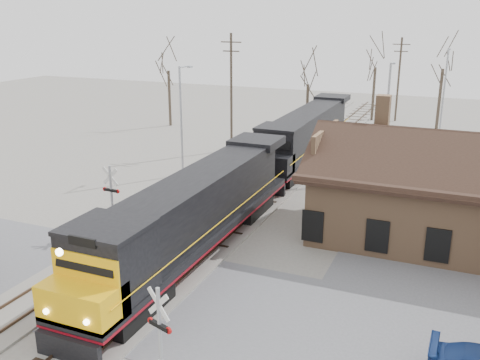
# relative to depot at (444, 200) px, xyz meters

# --- Properties ---
(ground) EXTENTS (140.00, 140.00, 0.00)m
(ground) POSITION_rel_depot_xyz_m (-11.99, -12.00, -2.41)
(ground) COLOR gray
(ground) RESTS_ON ground
(road) EXTENTS (60.00, 9.00, 0.03)m
(road) POSITION_rel_depot_xyz_m (-11.99, -12.00, -2.39)
(road) COLOR #5B5B60
(road) RESTS_ON ground
(track_main) EXTENTS (3.40, 90.00, 0.24)m
(track_main) POSITION_rel_depot_xyz_m (-11.99, 3.00, -2.34)
(track_main) COLOR gray
(track_main) RESTS_ON ground
(track_siding) EXTENTS (3.40, 90.00, 0.24)m
(track_siding) POSITION_rel_depot_xyz_m (-16.49, 3.00, -2.34)
(track_siding) COLOR gray
(track_siding) RESTS_ON ground
(depot) EXTENTS (15.20, 9.31, 7.90)m
(depot) POSITION_rel_depot_xyz_m (0.00, 0.00, 0.00)
(depot) COLOR #976F4E
(depot) RESTS_ON ground
(locomotive_lead) EXTENTS (3.09, 20.67, 4.59)m
(locomotive_lead) POSITION_rel_depot_xyz_m (-11.99, -7.87, 0.00)
(locomotive_lead) COLOR black
(locomotive_lead) RESTS_ON ground
(locomotive_trailing) EXTENTS (3.09, 20.67, 4.35)m
(locomotive_trailing) POSITION_rel_depot_xyz_m (-11.99, 13.08, 0.00)
(locomotive_trailing) COLOR black
(locomotive_trailing) RESTS_ON ground
(crossbuck_near) EXTENTS (1.11, 0.42, 3.99)m
(crossbuck_near) POSITION_rel_depot_xyz_m (-8.00, -17.51, -0.53)
(crossbuck_near) COLOR #A5A8AD
(crossbuck_near) RESTS_ON ground
(crossbuck_far) EXTENTS (1.19, 0.31, 4.18)m
(crossbuck_far) POSITION_rel_depot_xyz_m (-17.81, -6.67, -0.45)
(crossbuck_far) COLOR #A5A8AD
(crossbuck_far) RESTS_ON ground
(streetlight_a) EXTENTS (0.25, 2.04, 8.65)m
(streetlight_a) POSITION_rel_depot_xyz_m (-19.92, 5.68, 2.45)
(streetlight_a) COLOR #A5A8AD
(streetlight_a) RESTS_ON ground
(streetlight_b) EXTENTS (0.25, 2.04, 8.89)m
(streetlight_b) POSITION_rel_depot_xyz_m (-5.16, 12.30, 2.58)
(streetlight_b) COLOR #A5A8AD
(streetlight_b) RESTS_ON ground
(streetlight_c) EXTENTS (0.25, 2.04, 9.39)m
(streetlight_c) POSITION_rel_depot_xyz_m (-1.61, 24.40, 2.83)
(streetlight_c) COLOR #A5A8AD
(streetlight_c) RESTS_ON ground
(utility_pole_a) EXTENTS (2.00, 0.24, 10.82)m
(utility_pole_a) POSITION_rel_depot_xyz_m (-19.64, 14.61, 3.24)
(utility_pole_a) COLOR #382D23
(utility_pole_a) RESTS_ON ground
(utility_pole_b) EXTENTS (2.00, 0.24, 9.85)m
(utility_pole_b) POSITION_rel_depot_xyz_m (-7.25, 35.66, 2.74)
(utility_pole_b) COLOR #382D23
(utility_pole_b) RESTS_ON ground
(tree_a) EXTENTS (4.20, 4.20, 10.29)m
(tree_a) POSITION_rel_depot_xyz_m (-30.97, 22.60, 4.92)
(tree_a) COLOR #382D23
(tree_a) RESTS_ON ground
(tree_b) EXTENTS (3.46, 3.46, 8.47)m
(tree_b) POSITION_rel_depot_xyz_m (-15.44, 25.52, 3.61)
(tree_b) COLOR #382D23
(tree_b) RESTS_ON ground
(tree_c) EXTENTS (4.24, 4.24, 10.38)m
(tree_c) POSITION_rel_depot_xyz_m (-9.97, 35.14, 4.99)
(tree_c) COLOR #382D23
(tree_c) RESTS_ON ground
(tree_d) EXTENTS (4.64, 4.64, 11.36)m
(tree_d) POSITION_rel_depot_xyz_m (-2.18, 29.85, 5.68)
(tree_d) COLOR #382D23
(tree_d) RESTS_ON ground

